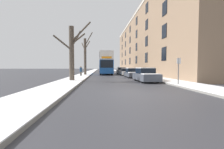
% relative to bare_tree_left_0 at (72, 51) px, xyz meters
% --- Properties ---
extents(ground_plane, '(320.00, 320.00, 0.00)m').
position_rel_bare_tree_left_0_xyz_m(ground_plane, '(4.94, -7.49, -3.24)').
color(ground_plane, '#38383D').
extents(sidewalk_left, '(2.65, 130.00, 0.16)m').
position_rel_bare_tree_left_0_xyz_m(sidewalk_left, '(-0.21, 45.51, -3.16)').
color(sidewalk_left, gray).
rests_on(sidewalk_left, ground).
extents(sidewalk_right, '(2.65, 130.00, 0.16)m').
position_rel_bare_tree_left_0_xyz_m(sidewalk_right, '(10.09, 45.51, -3.16)').
color(sidewalk_right, gray).
rests_on(sidewalk_right, ground).
extents(terrace_facade_right, '(9.10, 51.98, 14.95)m').
position_rel_bare_tree_left_0_xyz_m(terrace_facade_right, '(15.91, 22.45, 4.24)').
color(terrace_facade_right, '#8C7056').
rests_on(terrace_facade_right, ground).
extents(bare_tree_left_0, '(3.79, 3.27, 6.61)m').
position_rel_bare_tree_left_0_xyz_m(bare_tree_left_0, '(0.00, 0.00, 0.00)').
color(bare_tree_left_0, '#4C4238').
rests_on(bare_tree_left_0, ground).
extents(bare_tree_left_1, '(2.36, 2.97, 7.72)m').
position_rel_bare_tree_left_0_xyz_m(bare_tree_left_1, '(0.16, 12.07, 0.46)').
color(bare_tree_left_1, '#4C4238').
rests_on(bare_tree_left_1, ground).
extents(double_decker_bus, '(2.61, 10.70, 4.58)m').
position_rel_bare_tree_left_0_xyz_m(double_decker_bus, '(4.08, 16.34, -0.66)').
color(double_decker_bus, '#194C99').
rests_on(double_decker_bus, ground).
extents(parked_car_0, '(1.77, 4.59, 1.48)m').
position_rel_bare_tree_left_0_xyz_m(parked_car_0, '(7.67, -0.59, -2.56)').
color(parked_car_0, '#474C56').
rests_on(parked_car_0, ground).
extents(parked_car_1, '(1.83, 4.57, 1.44)m').
position_rel_bare_tree_left_0_xyz_m(parked_car_1, '(7.67, 5.95, -2.58)').
color(parked_car_1, '#474C56').
rests_on(parked_car_1, ground).
extents(parked_car_2, '(1.76, 4.22, 1.31)m').
position_rel_bare_tree_left_0_xyz_m(parked_car_2, '(7.67, 11.93, -2.63)').
color(parked_car_2, silver).
rests_on(parked_car_2, ground).
extents(parked_car_3, '(1.89, 4.51, 1.54)m').
position_rel_bare_tree_left_0_xyz_m(parked_car_3, '(7.67, 17.18, -2.54)').
color(parked_car_3, slate).
rests_on(parked_car_3, ground).
extents(oncoming_van, '(1.91, 5.13, 2.51)m').
position_rel_bare_tree_left_0_xyz_m(oncoming_van, '(3.52, 32.84, -1.89)').
color(oncoming_van, '#9EA3AD').
rests_on(oncoming_van, ground).
extents(pedestrian_left_sidewalk, '(0.37, 0.37, 1.70)m').
position_rel_bare_tree_left_0_xyz_m(pedestrian_left_sidewalk, '(-0.18, 8.19, -2.31)').
color(pedestrian_left_sidewalk, '#4C4742').
rests_on(pedestrian_left_sidewalk, ground).
extents(street_sign_post, '(0.32, 0.07, 2.26)m').
position_rel_bare_tree_left_0_xyz_m(street_sign_post, '(9.07, -4.68, -1.93)').
color(street_sign_post, '#4C4F54').
rests_on(street_sign_post, ground).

